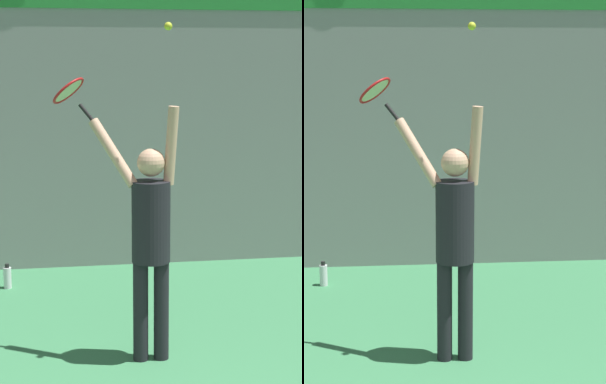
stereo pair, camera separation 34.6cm
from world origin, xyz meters
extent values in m
cube|color=gray|center=(0.00, 5.97, 2.50)|extent=(18.00, 0.10, 5.00)
cylinder|color=black|center=(0.18, 3.04, 0.44)|extent=(0.13, 0.13, 0.88)
cylinder|color=black|center=(0.36, 3.04, 0.44)|extent=(0.13, 0.13, 0.88)
cylinder|color=black|center=(0.27, 3.04, 1.22)|extent=(0.33, 0.33, 0.69)
sphere|color=#D8A884|center=(0.27, 3.04, 1.72)|extent=(0.23, 0.23, 0.23)
cylinder|color=#D8A884|center=(0.43, 3.03, 1.86)|extent=(0.16, 0.16, 0.65)
cylinder|color=#D8A884|center=(-0.03, 3.17, 1.79)|extent=(0.42, 0.37, 0.57)
cylinder|color=black|center=(-0.24, 3.32, 2.12)|extent=(0.14, 0.09, 0.16)
torus|color=red|center=(-0.38, 3.40, 2.30)|extent=(0.38, 0.41, 0.23)
cylinder|color=beige|center=(-0.38, 3.40, 2.30)|extent=(0.32, 0.35, 0.19)
sphere|color=#CCDB2D|center=(0.39, 2.97, 2.82)|extent=(0.06, 0.06, 0.06)
cylinder|color=silver|center=(-1.06, 5.19, 0.12)|extent=(0.09, 0.09, 0.24)
cylinder|color=black|center=(-1.06, 5.19, 0.26)|extent=(0.05, 0.05, 0.04)
camera|label=1|loc=(-0.60, -2.55, 2.54)|focal=65.00mm
camera|label=2|loc=(-0.25, -2.60, 2.54)|focal=65.00mm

